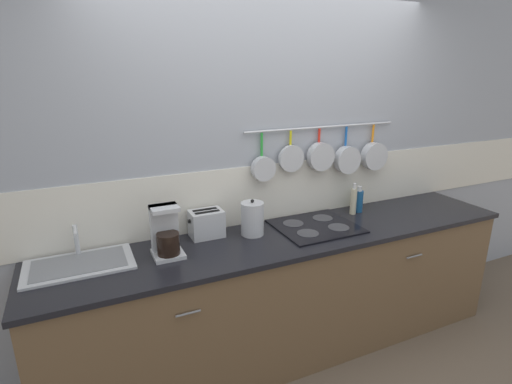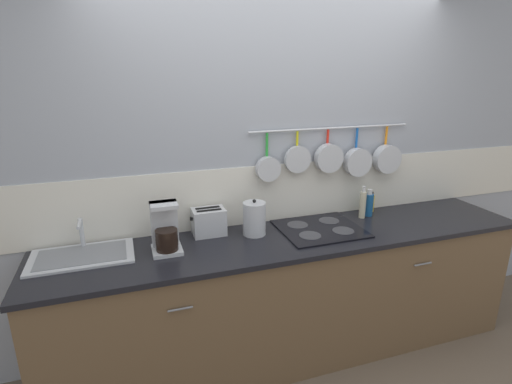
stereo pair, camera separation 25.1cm
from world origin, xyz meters
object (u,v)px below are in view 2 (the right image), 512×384
bottle_hot_sauce (363,204)px  bottle_cooking_wine (371,203)px  toaster (209,222)px  bottle_sesame_oil (369,204)px  coffee_maker (165,231)px  kettle (254,219)px

bottle_hot_sauce → bottle_cooking_wine: bearing=35.4°
toaster → bottle_sesame_oil: 1.24m
bottle_sesame_oil → bottle_cooking_wine: bearing=46.7°
bottle_sesame_oil → bottle_cooking_wine: (0.07, 0.08, -0.02)m
coffee_maker → bottle_cooking_wine: (1.62, 0.20, -0.06)m
toaster → bottle_hot_sauce: bearing=-3.0°
toaster → kettle: size_ratio=0.93×
kettle → bottle_cooking_wine: 1.03m
kettle → bottle_sesame_oil: size_ratio=1.21×
coffee_maker → bottle_sesame_oil: size_ratio=1.49×
bottle_sesame_oil → bottle_cooking_wine: 0.11m
bottle_sesame_oil → toaster: bearing=178.3°
toaster → bottle_cooking_wine: toaster is taller
bottle_hot_sauce → bottle_cooking_wine: (0.14, 0.10, -0.04)m
toaster → coffee_maker: bearing=-152.2°
kettle → bottle_sesame_oil: (0.95, 0.06, -0.02)m
coffee_maker → bottle_sesame_oil: 1.55m
toaster → bottle_cooking_wine: (1.31, 0.04, -0.02)m
bottle_hot_sauce → bottle_sesame_oil: (0.07, 0.02, -0.02)m
bottle_cooking_wine → coffee_maker: bearing=-172.9°
bottle_hot_sauce → coffee_maker: bearing=-176.1°
bottle_cooking_wine → toaster: bearing=-178.2°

